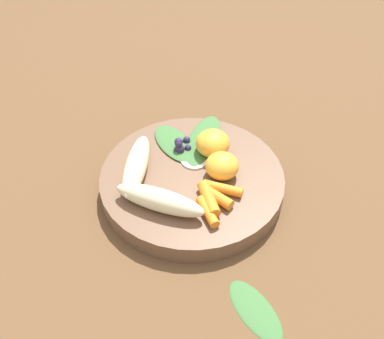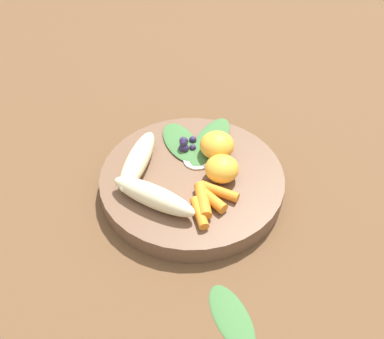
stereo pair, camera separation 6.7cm
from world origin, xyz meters
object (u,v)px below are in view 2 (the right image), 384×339
banana_peeled_left (153,196)px  bowl (192,181)px  banana_peeled_right (138,160)px  kale_leaf_stray (232,316)px  orange_segment_near (217,145)px

banana_peeled_left → bowl: bearing=77.5°
banana_peeled_right → kale_leaf_stray: banana_peeled_right is taller
bowl → banana_peeled_left: (0.08, 0.03, 0.03)m
banana_peeled_right → orange_segment_near: size_ratio=2.47×
bowl → kale_leaf_stray: bowl is taller
orange_segment_near → kale_leaf_stray: orange_segment_near is taller
bowl → banana_peeled_right: 0.09m
bowl → kale_leaf_stray: (0.07, 0.22, -0.01)m
banana_peeled_left → banana_peeled_right: bearing=140.3°
banana_peeled_right → bowl: bearing=94.7°
bowl → banana_peeled_right: banana_peeled_right is taller
bowl → banana_peeled_right: (0.07, -0.05, 0.03)m
banana_peeled_left → kale_leaf_stray: 0.20m
banana_peeled_left → orange_segment_near: 0.14m
banana_peeled_left → banana_peeled_right: 0.08m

